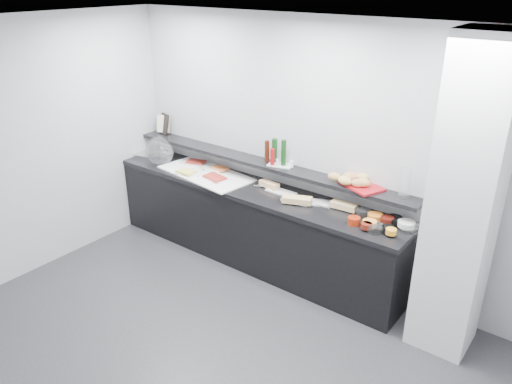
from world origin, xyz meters
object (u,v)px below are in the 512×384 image
Objects in this scene: framed_print at (164,124)px; bread_tray at (362,186)px; cloche_base at (153,155)px; condiment_tray at (280,165)px; sandwich_plate_mid at (296,201)px; carafe at (405,183)px.

bread_tray is (2.79, -0.04, -0.12)m from framed_print.
condiment_tray reaches higher than cloche_base.
sandwich_plate_mid is at bearing -45.75° from condiment_tray.
sandwich_plate_mid is 0.76× the size of bread_tray.
sandwich_plate_mid is 1.14× the size of condiment_tray.
cloche_base is 1.68× the size of condiment_tray.
bread_tray is (2.81, 0.17, 0.24)m from cloche_base.
cloche_base is 0.42m from framed_print.
cloche_base is at bearing -153.67° from bread_tray.
bread_tray is at bearing -5.59° from cloche_base.
condiment_tray is 0.67× the size of bread_tray.
bread_tray is (0.96, -0.01, 0.00)m from condiment_tray.
condiment_tray is 0.96m from bread_tray.
cloche_base is 1.70× the size of framed_print.
carafe is (3.22, 0.18, 0.38)m from cloche_base.
sandwich_plate_mid is at bearing 10.42° from framed_print.
cloche_base is at bearing 170.90° from condiment_tray.
cloche_base is 1.48× the size of sandwich_plate_mid.
sandwich_plate_mid is 1.12m from carafe.
sandwich_plate_mid is at bearing -138.49° from bread_tray.
cloche_base reaches higher than sandwich_plate_mid.
sandwich_plate_mid is 0.69m from bread_tray.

